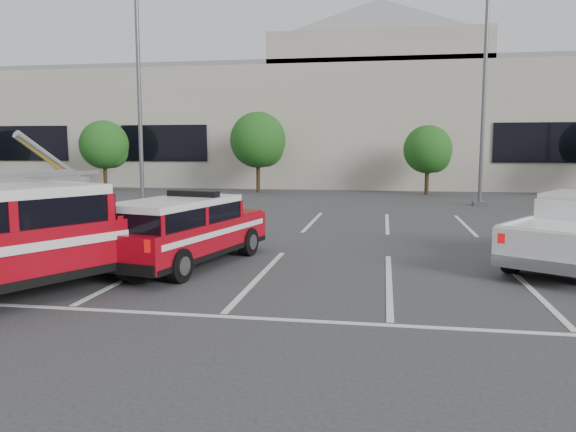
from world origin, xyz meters
name	(u,v)px	position (x,y,z in m)	size (l,w,h in m)	color
ground	(259,277)	(0.00, 0.00, 0.00)	(120.00, 120.00, 0.00)	#2F2F31
stall_markings	(293,242)	(0.00, 4.50, 0.01)	(23.00, 15.00, 0.01)	silver
convention_building	(353,121)	(0.18, 31.86, 4.72)	(60.00, 16.99, 13.20)	beige
tree_left	(106,146)	(-14.91, 22.05, 2.77)	(3.07, 3.07, 4.42)	#3F2B19
tree_mid_left	(260,142)	(-4.91, 22.05, 3.04)	(3.37, 3.37, 4.85)	#3F2B19
tree_mid_right	(429,151)	(5.09, 22.05, 2.50)	(2.77, 2.77, 3.99)	#3F2B19
light_pole_left	(139,90)	(-8.00, 12.00, 5.19)	(0.90, 0.60, 10.24)	#59595E
light_pole_mid	(484,93)	(7.00, 16.00, 5.19)	(0.90, 0.60, 10.24)	#59595E
fire_chief_suv	(184,236)	(-1.95, 0.84, 0.70)	(2.81, 5.13, 1.71)	maroon
ladder_suv	(11,247)	(-4.17, -2.21, 0.91)	(4.69, 6.20, 2.29)	maroon
utility_rig	(43,225)	(-6.52, 2.34, 0.63)	(4.23, 4.04, 3.16)	#59595E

